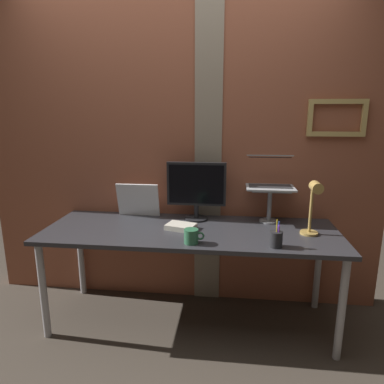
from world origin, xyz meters
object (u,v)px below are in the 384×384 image
object	(u,v)px
pen_cup	(276,239)
desk_lamp	(313,202)
coffee_mug	(192,236)
monitor	(196,187)
whiteboard_panel	(138,200)
laptop	(270,178)

from	to	relation	value
pen_cup	desk_lamp	bearing A→B (deg)	38.81
desk_lamp	coffee_mug	distance (m)	0.83
monitor	coffee_mug	bearing A→B (deg)	-87.64
pen_cup	coffee_mug	size ratio (longest dim) A/B	1.38
whiteboard_panel	desk_lamp	xyz separation A→B (m)	(1.27, -0.32, 0.10)
desk_lamp	coffee_mug	xyz separation A→B (m)	(-0.78, -0.21, -0.19)
whiteboard_panel	coffee_mug	bearing A→B (deg)	-47.07
monitor	desk_lamp	xyz separation A→B (m)	(0.80, -0.29, -0.02)
whiteboard_panel	desk_lamp	bearing A→B (deg)	-14.20
laptop	pen_cup	world-z (taller)	laptop
monitor	laptop	distance (m)	0.56
laptop	whiteboard_panel	bearing A→B (deg)	-177.21
monitor	desk_lamp	world-z (taller)	monitor
coffee_mug	desk_lamp	bearing A→B (deg)	14.73
coffee_mug	laptop	bearing A→B (deg)	47.24
monitor	whiteboard_panel	bearing A→B (deg)	176.22
pen_cup	coffee_mug	bearing A→B (deg)	-179.99
desk_lamp	pen_cup	world-z (taller)	desk_lamp
monitor	laptop	world-z (taller)	laptop
pen_cup	coffee_mug	xyz separation A→B (m)	(-0.53, -0.00, -0.00)
whiteboard_panel	pen_cup	distance (m)	1.15
whiteboard_panel	coffee_mug	size ratio (longest dim) A/B	2.57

